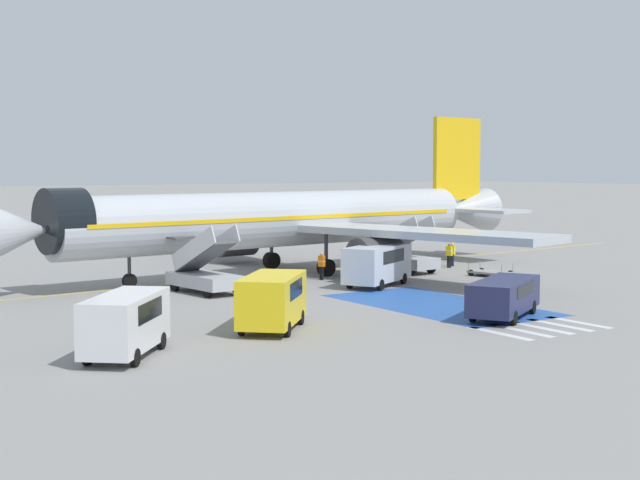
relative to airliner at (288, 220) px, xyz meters
name	(u,v)px	position (x,y,z in m)	size (l,w,h in m)	color
ground_plane	(260,274)	(-1.69, 0.72, -3.48)	(600.00, 600.00, 0.00)	gray
apron_leadline_yellow	(279,274)	(-0.75, -0.09, -3.48)	(0.20, 74.49, 0.01)	gold
apron_stand_patch_blue	(438,305)	(-0.75, -15.67, -3.48)	(6.23, 11.99, 0.01)	#2856A8
apron_walkway_bar_0	(500,333)	(-3.75, -22.97, -3.48)	(0.44, 3.60, 0.01)	silver
apron_walkway_bar_1	(520,330)	(-2.55, -22.97, -3.48)	(0.44, 3.60, 0.01)	silver
apron_walkway_bar_2	(540,328)	(-1.35, -22.97, -3.48)	(0.44, 3.60, 0.01)	silver
apron_walkway_bar_3	(560,325)	(-0.15, -22.97, -3.48)	(0.44, 3.60, 0.01)	silver
apron_walkway_bar_4	(578,322)	(1.05, -22.97, -3.48)	(0.44, 3.60, 0.01)	silver
airliner	(288,220)	(0.00, 0.00, 0.00)	(39.83, 35.72, 10.62)	#B7BCC4
boarding_stairs_forward	(205,275)	(-8.58, -5.34, -2.52)	(2.74, 5.42, 3.81)	#ADB2BA
boarding_stairs_aft	(402,257)	(6.56, -3.58, -2.52)	(2.74, 5.42, 3.79)	#ADB2BA
fuel_tanker	(180,224)	(4.71, 27.11, -1.86)	(9.92, 3.51, 3.23)	#38383D
service_van_0	(377,262)	(0.96, -8.33, -2.08)	(5.69, 4.38, 2.35)	silver
service_van_1	(272,297)	(-11.18, -17.09, -2.10)	(4.74, 4.88, 2.32)	yellow
service_van_2	(126,320)	(-18.33, -18.85, -2.13)	(4.58, 4.92, 2.26)	silver
service_van_3	(504,294)	(-0.84, -20.27, -2.41)	(5.73, 4.43, 1.75)	#1E234C
baggage_cart	(491,272)	(9.76, -8.53, -3.23)	(2.10, 2.89, 0.87)	gray
ground_crew_0	(449,254)	(10.81, -3.44, -2.50)	(0.37, 0.48, 1.71)	black
ground_crew_1	(322,264)	(-0.16, -4.19, -2.51)	(0.32, 0.47, 1.70)	black
ground_crew_2	(452,252)	(11.69, -2.75, -2.51)	(0.35, 0.48, 1.68)	#191E38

